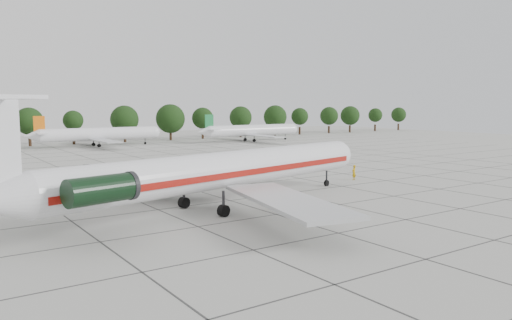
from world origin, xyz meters
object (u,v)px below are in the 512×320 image
at_px(ground_crew, 354,172).
at_px(main_airliner, 208,172).
at_px(bg_airliner_c, 99,134).
at_px(bg_airliner_d, 252,131).

bearing_deg(ground_crew, main_airliner, -5.10).
height_order(main_airliner, ground_crew, main_airliner).
bearing_deg(main_airliner, bg_airliner_c, 66.80).
height_order(main_airliner, bg_airliner_c, main_airliner).
relative_size(ground_crew, bg_airliner_c, 0.07).
bearing_deg(bg_airliner_c, bg_airliner_d, -9.59).
height_order(ground_crew, bg_airliner_d, bg_airliner_d).
bearing_deg(ground_crew, bg_airliner_c, -99.66).
height_order(main_airliner, bg_airliner_d, main_airliner).
relative_size(main_airliner, bg_airliner_c, 1.58).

